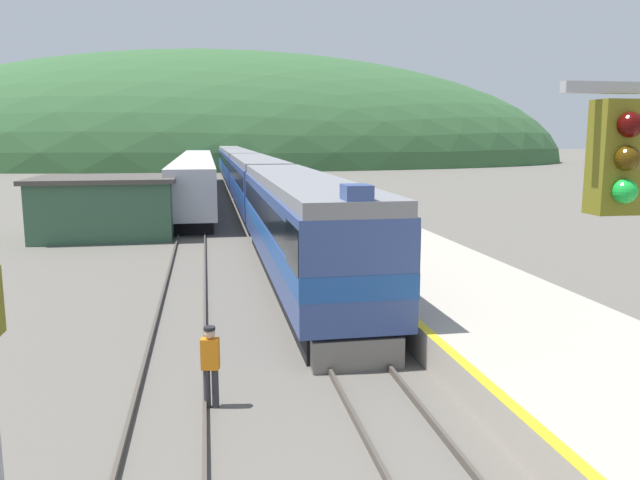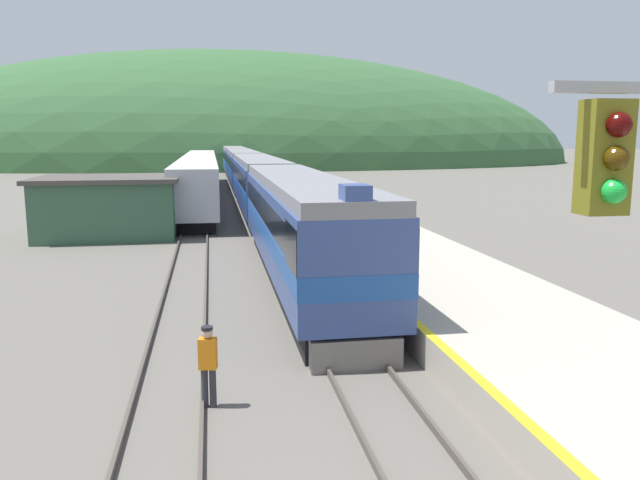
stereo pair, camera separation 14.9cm
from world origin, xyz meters
TOP-DOWN VIEW (x-y plane):
  - track_main at (0.00, 70.00)m, footprint 1.52×180.00m
  - track_siding at (-4.32, 70.00)m, footprint 1.52×180.00m
  - platform at (4.48, 50.00)m, footprint 5.76×140.00m
  - distant_hills at (0.00, 125.87)m, footprint 145.35×65.41m
  - station_shed at (-8.88, 32.32)m, footprint 7.68×6.13m
  - express_train_lead_car at (0.00, 19.53)m, footprint 2.90×19.24m
  - carriage_second at (0.00, 40.96)m, footprint 2.89×21.38m
  - carriage_third at (0.00, 63.22)m, footprint 2.89×21.38m
  - carriage_fourth at (0.00, 85.48)m, footprint 2.89×21.38m
  - siding_train at (-4.32, 54.55)m, footprint 2.90×47.15m
  - track_worker at (-3.46, 8.83)m, footprint 0.40×0.29m

SIDE VIEW (x-z plane):
  - distant_hills at x=0.00m, z-range -22.22..22.22m
  - track_main at x=0.00m, z-range 0.00..0.16m
  - track_siding at x=-4.32m, z-range 0.00..0.16m
  - platform at x=4.48m, z-range -0.01..0.87m
  - track_worker at x=-3.46m, z-range 0.12..1.84m
  - station_shed at x=-8.88m, z-range 0.02..3.34m
  - siding_train at x=-4.32m, z-range 0.06..3.80m
  - carriage_second at x=0.00m, z-range 0.18..4.22m
  - carriage_third at x=0.00m, z-range 0.18..4.22m
  - carriage_fourth at x=0.00m, z-range 0.18..4.22m
  - express_train_lead_car at x=0.00m, z-range 0.01..4.41m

